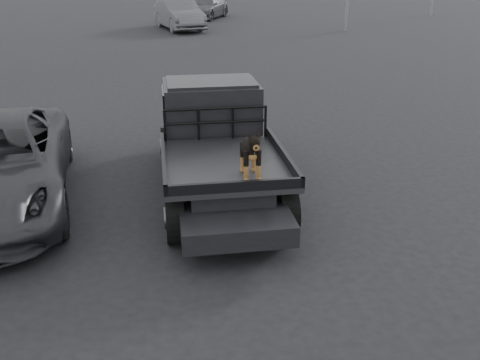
{
  "coord_description": "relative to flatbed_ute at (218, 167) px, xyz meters",
  "views": [
    {
      "loc": [
        -0.65,
        -7.0,
        3.88
      ],
      "look_at": [
        0.36,
        -0.5,
        1.12
      ],
      "focal_mm": 40.0,
      "sensor_mm": 36.0,
      "label": 1
    }
  ],
  "objects": [
    {
      "name": "flatbed_ute",
      "position": [
        0.0,
        0.0,
        0.0
      ],
      "size": [
        2.0,
        5.4,
        0.92
      ],
      "primitive_type": null,
      "color": "black",
      "rests_on": "ground"
    },
    {
      "name": "ute_cab",
      "position": [
        -0.0,
        0.95,
        0.9
      ],
      "size": [
        1.72,
        1.3,
        0.88
      ],
      "primitive_type": null,
      "color": "black",
      "rests_on": "flatbed_ute"
    },
    {
      "name": "distant_car_a",
      "position": [
        0.5,
        23.4,
        0.38
      ],
      "size": [
        2.88,
        5.36,
        1.68
      ],
      "primitive_type": "imported",
      "rotation": [
        0.0,
        0.0,
        0.23
      ],
      "color": "#4A494E",
      "rests_on": "ground"
    },
    {
      "name": "ground",
      "position": [
        -0.31,
        -1.71,
        -0.46
      ],
      "size": [
        120.0,
        120.0,
        0.0
      ],
      "primitive_type": "plane",
      "color": "black",
      "rests_on": "ground"
    },
    {
      "name": "distant_car_b",
      "position": [
        2.57,
        29.19,
        0.28
      ],
      "size": [
        4.03,
        5.49,
        1.48
      ],
      "primitive_type": "imported",
      "rotation": [
        0.0,
        0.0,
        -0.44
      ],
      "color": "#434448",
      "rests_on": "ground"
    },
    {
      "name": "dog",
      "position": [
        0.3,
        -1.58,
        0.83
      ],
      "size": [
        0.32,
        0.6,
        0.74
      ],
      "primitive_type": null,
      "color": "black",
      "rests_on": "flatbed_ute"
    },
    {
      "name": "headache_rack",
      "position": [
        -0.0,
        0.2,
        0.74
      ],
      "size": [
        1.8,
        0.08,
        0.55
      ],
      "primitive_type": null,
      "color": "black",
      "rests_on": "flatbed_ute"
    }
  ]
}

